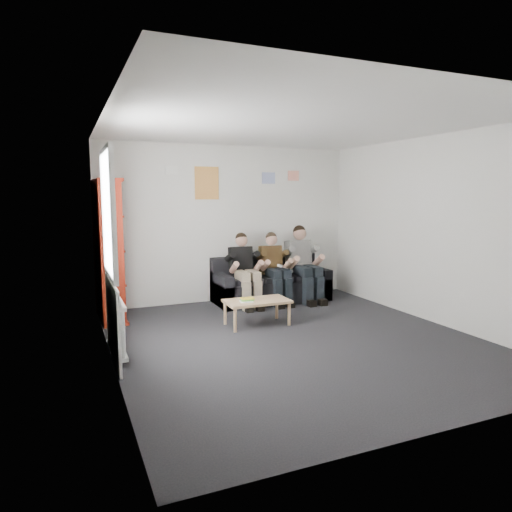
{
  "coord_description": "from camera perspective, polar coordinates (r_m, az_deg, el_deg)",
  "views": [
    {
      "loc": [
        -2.68,
        -5.03,
        1.85
      ],
      "look_at": [
        0.0,
        1.3,
        0.93
      ],
      "focal_mm": 32.0,
      "sensor_mm": 36.0,
      "label": 1
    }
  ],
  "objects": [
    {
      "name": "radiator",
      "position": [
        5.47,
        -16.68,
        -8.61
      ],
      "size": [
        0.1,
        0.64,
        0.6
      ],
      "color": "white",
      "rests_on": "ground"
    },
    {
      "name": "poster_sign",
      "position": [
        7.72,
        -10.53,
        10.48
      ],
      "size": [
        0.2,
        0.01,
        0.14
      ],
      "primitive_type": "cube",
      "color": "white",
      "rests_on": "room_shell"
    },
    {
      "name": "game_cases",
      "position": [
        6.44,
        -1.15,
        -5.5
      ],
      "size": [
        0.22,
        0.19,
        0.04
      ],
      "rotation": [
        0.0,
        0.0,
        -0.19
      ],
      "color": "white",
      "rests_on": "coffee_table"
    },
    {
      "name": "person_right",
      "position": [
        8.05,
        6.01,
        -1.03
      ],
      "size": [
        0.42,
        0.91,
        1.32
      ],
      "rotation": [
        0.0,
        0.0,
        0.03
      ],
      "color": "white",
      "rests_on": "sofa"
    },
    {
      "name": "poster_large",
      "position": [
        7.86,
        -6.17,
        9.05
      ],
      "size": [
        0.42,
        0.01,
        0.55
      ],
      "primitive_type": "cube",
      "color": "#D2CE4A",
      "rests_on": "room_shell"
    },
    {
      "name": "coffee_table",
      "position": [
        6.53,
        0.13,
        -5.9
      ],
      "size": [
        0.91,
        0.5,
        0.36
      ],
      "rotation": [
        0.0,
        0.0,
        -0.01
      ],
      "color": "tan",
      "rests_on": "ground"
    },
    {
      "name": "room_shell",
      "position": [
        5.72,
        5.07,
        2.6
      ],
      "size": [
        5.0,
        5.0,
        5.0
      ],
      "color": "black",
      "rests_on": "ground"
    },
    {
      "name": "person_middle",
      "position": [
        7.81,
        2.41,
        -1.55
      ],
      "size": [
        0.37,
        0.8,
        1.22
      ],
      "rotation": [
        0.0,
        0.0,
        -0.12
      ],
      "color": "#50371A",
      "rests_on": "sofa"
    },
    {
      "name": "poster_blue",
      "position": [
        8.27,
        1.58,
        9.71
      ],
      "size": [
        0.25,
        0.01,
        0.2
      ],
      "primitive_type": "cube",
      "color": "blue",
      "rests_on": "room_shell"
    },
    {
      "name": "sofa",
      "position": [
        8.04,
        1.83,
        -3.65
      ],
      "size": [
        2.0,
        0.82,
        0.77
      ],
      "color": "black",
      "rests_on": "ground"
    },
    {
      "name": "poster_pink",
      "position": [
        8.49,
        4.69,
        9.97
      ],
      "size": [
        0.22,
        0.01,
        0.18
      ],
      "primitive_type": "cube",
      "color": "#E347B3",
      "rests_on": "room_shell"
    },
    {
      "name": "window",
      "position": [
        5.32,
        -17.75,
        -1.61
      ],
      "size": [
        0.05,
        1.3,
        2.36
      ],
      "color": "white",
      "rests_on": "room_shell"
    },
    {
      "name": "bookshelf",
      "position": [
        7.06,
        -17.81,
        0.68
      ],
      "size": [
        0.31,
        0.94,
        2.08
      ],
      "rotation": [
        0.0,
        0.0,
        0.08
      ],
      "color": "maroon",
      "rests_on": "ground"
    },
    {
      "name": "person_left",
      "position": [
        7.59,
        -1.38,
        -1.78
      ],
      "size": [
        0.38,
        0.81,
        1.22
      ],
      "rotation": [
        0.0,
        0.0,
        -0.05
      ],
      "color": "black",
      "rests_on": "sofa"
    }
  ]
}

